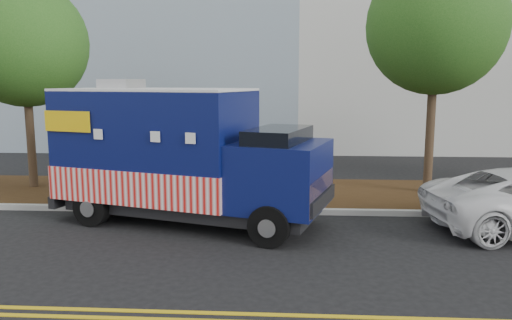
{
  "coord_description": "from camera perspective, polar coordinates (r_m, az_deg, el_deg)",
  "views": [
    {
      "loc": [
        1.44,
        -11.56,
        3.52
      ],
      "look_at": [
        0.7,
        0.6,
        1.58
      ],
      "focal_mm": 35.0,
      "sensor_mm": 36.0,
      "label": 1
    }
  ],
  "objects": [
    {
      "name": "ground",
      "position": [
        12.16,
        -3.51,
        -7.78
      ],
      "size": [
        120.0,
        120.0,
        0.0
      ],
      "primitive_type": "plane",
      "color": "black",
      "rests_on": "ground"
    },
    {
      "name": "curb",
      "position": [
        13.48,
        -2.79,
        -5.76
      ],
      "size": [
        120.0,
        0.18,
        0.15
      ],
      "primitive_type": "cube",
      "color": "#9E9E99",
      "rests_on": "ground"
    },
    {
      "name": "mulch_strip",
      "position": [
        15.51,
        -1.95,
        -3.78
      ],
      "size": [
        120.0,
        4.0,
        0.15
      ],
      "primitive_type": "cube",
      "color": "#321F0E",
      "rests_on": "ground"
    },
    {
      "name": "centerline_near",
      "position": [
        8.06,
        -7.5,
        -16.88
      ],
      "size": [
        120.0,
        0.1,
        0.01
      ],
      "primitive_type": "cube",
      "color": "gold",
      "rests_on": "ground"
    },
    {
      "name": "centerline_far",
      "position": [
        7.84,
        -7.87,
        -17.67
      ],
      "size": [
        120.0,
        0.1,
        0.01
      ],
      "primitive_type": "cube",
      "color": "gold",
      "rests_on": "ground"
    },
    {
      "name": "tree_a",
      "position": [
        17.34,
        -24.99,
        11.91
      ],
      "size": [
        3.9,
        3.9,
        6.59
      ],
      "color": "#38281C",
      "rests_on": "ground"
    },
    {
      "name": "tree_c",
      "position": [
        15.9,
        19.87,
        14.24
      ],
      "size": [
        4.03,
        4.03,
        7.13
      ],
      "color": "#38281C",
      "rests_on": "ground"
    },
    {
      "name": "sign_post",
      "position": [
        14.52,
        -15.73,
        -0.48
      ],
      "size": [
        0.06,
        0.06,
        2.4
      ],
      "primitive_type": "cube",
      "color": "#473828",
      "rests_on": "ground"
    },
    {
      "name": "food_truck",
      "position": [
        12.56,
        -8.9,
        0.21
      ],
      "size": [
        7.15,
        4.28,
        3.56
      ],
      "rotation": [
        0.0,
        0.0,
        -0.29
      ],
      "color": "black",
      "rests_on": "ground"
    }
  ]
}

